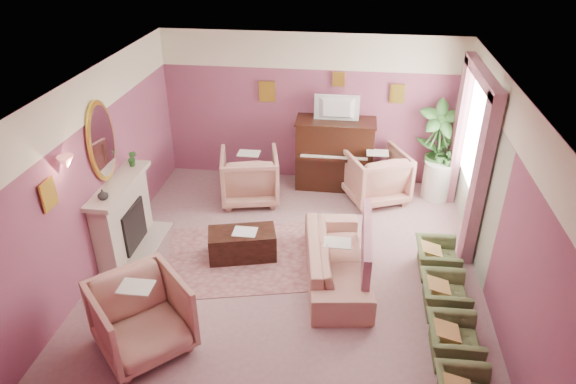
# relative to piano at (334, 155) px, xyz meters

# --- Properties ---
(floor) EXTENTS (5.50, 6.00, 0.01)m
(floor) POSITION_rel_piano_xyz_m (-0.50, -2.68, -0.65)
(floor) COLOR gray
(floor) RESTS_ON ground
(ceiling) EXTENTS (5.50, 6.00, 0.01)m
(ceiling) POSITION_rel_piano_xyz_m (-0.50, -2.68, 2.15)
(ceiling) COLOR white
(ceiling) RESTS_ON wall_back
(wall_back) EXTENTS (5.50, 0.02, 2.80)m
(wall_back) POSITION_rel_piano_xyz_m (-0.50, 0.32, 0.75)
(wall_back) COLOR #6C3C56
(wall_back) RESTS_ON floor
(wall_front) EXTENTS (5.50, 0.02, 2.80)m
(wall_front) POSITION_rel_piano_xyz_m (-0.50, -5.68, 0.75)
(wall_front) COLOR #6C3C56
(wall_front) RESTS_ON floor
(wall_left) EXTENTS (0.02, 6.00, 2.80)m
(wall_left) POSITION_rel_piano_xyz_m (-3.25, -2.68, 0.75)
(wall_left) COLOR #6C3C56
(wall_left) RESTS_ON floor
(wall_right) EXTENTS (0.02, 6.00, 2.80)m
(wall_right) POSITION_rel_piano_xyz_m (2.25, -2.68, 0.75)
(wall_right) COLOR #6C3C56
(wall_right) RESTS_ON floor
(picture_rail_band) EXTENTS (5.50, 0.01, 0.65)m
(picture_rail_band) POSITION_rel_piano_xyz_m (-0.50, 0.31, 1.82)
(picture_rail_band) COLOR #F7F0CB
(picture_rail_band) RESTS_ON wall_back
(stripe_panel) EXTENTS (0.01, 3.00, 2.15)m
(stripe_panel) POSITION_rel_piano_xyz_m (2.23, -1.38, 0.42)
(stripe_panel) COLOR #AAB199
(stripe_panel) RESTS_ON wall_right
(fireplace_surround) EXTENTS (0.30, 1.40, 1.10)m
(fireplace_surround) POSITION_rel_piano_xyz_m (-3.09, -2.48, -0.10)
(fireplace_surround) COLOR #C3B1A0
(fireplace_surround) RESTS_ON floor
(fireplace_inset) EXTENTS (0.18, 0.72, 0.68)m
(fireplace_inset) POSITION_rel_piano_xyz_m (-2.99, -2.48, -0.25)
(fireplace_inset) COLOR black
(fireplace_inset) RESTS_ON floor
(fire_ember) EXTENTS (0.06, 0.54, 0.10)m
(fire_ember) POSITION_rel_piano_xyz_m (-2.95, -2.48, -0.43)
(fire_ember) COLOR #F82300
(fire_ember) RESTS_ON floor
(mantel_shelf) EXTENTS (0.40, 1.55, 0.07)m
(mantel_shelf) POSITION_rel_piano_xyz_m (-3.06, -2.48, 0.47)
(mantel_shelf) COLOR #C3B1A0
(mantel_shelf) RESTS_ON fireplace_surround
(hearth) EXTENTS (0.55, 1.50, 0.02)m
(hearth) POSITION_rel_piano_xyz_m (-2.89, -2.48, -0.64)
(hearth) COLOR #C3B1A0
(hearth) RESTS_ON floor
(mirror_frame) EXTENTS (0.04, 0.72, 1.20)m
(mirror_frame) POSITION_rel_piano_xyz_m (-3.20, -2.48, 1.15)
(mirror_frame) COLOR gold
(mirror_frame) RESTS_ON wall_left
(mirror_glass) EXTENTS (0.01, 0.60, 1.06)m
(mirror_glass) POSITION_rel_piano_xyz_m (-3.17, -2.48, 1.15)
(mirror_glass) COLOR silver
(mirror_glass) RESTS_ON wall_left
(sconce_shade) EXTENTS (0.20, 0.20, 0.16)m
(sconce_shade) POSITION_rel_piano_xyz_m (-3.12, -3.53, 1.33)
(sconce_shade) COLOR #E87469
(sconce_shade) RESTS_ON wall_left
(piano) EXTENTS (1.40, 0.60, 1.30)m
(piano) POSITION_rel_piano_xyz_m (0.00, 0.00, 0.00)
(piano) COLOR black
(piano) RESTS_ON floor
(piano_keyshelf) EXTENTS (1.30, 0.12, 0.06)m
(piano_keyshelf) POSITION_rel_piano_xyz_m (-0.00, -0.35, 0.07)
(piano_keyshelf) COLOR black
(piano_keyshelf) RESTS_ON piano
(piano_keys) EXTENTS (1.20, 0.08, 0.02)m
(piano_keys) POSITION_rel_piano_xyz_m (0.00, -0.35, 0.11)
(piano_keys) COLOR white
(piano_keys) RESTS_ON piano
(piano_top) EXTENTS (1.45, 0.65, 0.04)m
(piano_top) POSITION_rel_piano_xyz_m (0.00, 0.00, 0.66)
(piano_top) COLOR black
(piano_top) RESTS_ON piano
(television) EXTENTS (0.80, 0.12, 0.48)m
(television) POSITION_rel_piano_xyz_m (0.00, -0.05, 0.95)
(television) COLOR black
(television) RESTS_ON piano
(print_back_left) EXTENTS (0.30, 0.03, 0.38)m
(print_back_left) POSITION_rel_piano_xyz_m (-1.30, 0.28, 1.07)
(print_back_left) COLOR gold
(print_back_left) RESTS_ON wall_back
(print_back_right) EXTENTS (0.26, 0.03, 0.34)m
(print_back_right) POSITION_rel_piano_xyz_m (1.05, 0.28, 1.13)
(print_back_right) COLOR gold
(print_back_right) RESTS_ON wall_back
(print_back_mid) EXTENTS (0.22, 0.03, 0.26)m
(print_back_mid) POSITION_rel_piano_xyz_m (0.00, 0.28, 1.35)
(print_back_mid) COLOR gold
(print_back_mid) RESTS_ON wall_back
(print_left_wall) EXTENTS (0.03, 0.28, 0.36)m
(print_left_wall) POSITION_rel_piano_xyz_m (-3.21, -3.88, 1.07)
(print_left_wall) COLOR gold
(print_left_wall) RESTS_ON wall_left
(window_blind) EXTENTS (0.03, 1.40, 1.80)m
(window_blind) POSITION_rel_piano_xyz_m (2.20, -1.13, 1.05)
(window_blind) COLOR silver
(window_blind) RESTS_ON wall_right
(curtain_left) EXTENTS (0.16, 0.34, 2.60)m
(curtain_left) POSITION_rel_piano_xyz_m (2.12, -2.05, 0.65)
(curtain_left) COLOR #965768
(curtain_left) RESTS_ON floor
(curtain_right) EXTENTS (0.16, 0.34, 2.60)m
(curtain_right) POSITION_rel_piano_xyz_m (2.12, -0.21, 0.65)
(curtain_right) COLOR #965768
(curtain_right) RESTS_ON floor
(pelmet) EXTENTS (0.16, 2.20, 0.16)m
(pelmet) POSITION_rel_piano_xyz_m (2.12, -1.13, 1.91)
(pelmet) COLOR #965768
(pelmet) RESTS_ON wall_right
(mantel_plant) EXTENTS (0.16, 0.16, 0.28)m
(mantel_plant) POSITION_rel_piano_xyz_m (-3.05, -1.93, 0.64)
(mantel_plant) COLOR #2D6026
(mantel_plant) RESTS_ON mantel_shelf
(mantel_vase) EXTENTS (0.16, 0.16, 0.16)m
(mantel_vase) POSITION_rel_piano_xyz_m (-3.05, -2.98, 0.58)
(mantel_vase) COLOR #F7F0CB
(mantel_vase) RESTS_ON mantel_shelf
(area_rug) EXTENTS (2.85, 2.33, 0.01)m
(area_rug) POSITION_rel_piano_xyz_m (-1.11, -2.49, -0.64)
(area_rug) COLOR #945E5F
(area_rug) RESTS_ON floor
(coffee_table) EXTENTS (1.09, 0.74, 0.45)m
(coffee_table) POSITION_rel_piano_xyz_m (-1.24, -2.48, -0.43)
(coffee_table) COLOR black
(coffee_table) RESTS_ON floor
(table_paper) EXTENTS (0.35, 0.28, 0.01)m
(table_paper) POSITION_rel_piano_xyz_m (-1.19, -2.48, -0.20)
(table_paper) COLOR silver
(table_paper) RESTS_ON coffee_table
(sofa) EXTENTS (0.70, 2.09, 0.85)m
(sofa) POSITION_rel_piano_xyz_m (0.19, -2.79, -0.23)
(sofa) COLOR tan
(sofa) RESTS_ON floor
(sofa_throw) EXTENTS (0.11, 1.59, 0.58)m
(sofa_throw) POSITION_rel_piano_xyz_m (0.59, -2.79, -0.05)
(sofa_throw) COLOR #965768
(sofa_throw) RESTS_ON sofa
(floral_armchair_left) EXTENTS (0.99, 0.99, 1.04)m
(floral_armchair_left) POSITION_rel_piano_xyz_m (-1.47, -0.73, -0.13)
(floral_armchair_left) COLOR tan
(floral_armchair_left) RESTS_ON floor
(floral_armchair_right) EXTENTS (0.99, 0.99, 1.04)m
(floral_armchair_right) POSITION_rel_piano_xyz_m (0.77, -0.41, -0.13)
(floral_armchair_right) COLOR tan
(floral_armchair_right) RESTS_ON floor
(floral_armchair_front) EXTENTS (0.99, 0.99, 1.04)m
(floral_armchair_front) POSITION_rel_piano_xyz_m (-2.02, -4.44, -0.13)
(floral_armchair_front) COLOR tan
(floral_armchair_front) RESTS_ON floor
(olive_chair_b) EXTENTS (0.49, 0.69, 0.60)m
(olive_chair_b) POSITION_rel_piano_xyz_m (1.63, -4.11, -0.35)
(olive_chair_b) COLOR #4F5E35
(olive_chair_b) RESTS_ON floor
(olive_chair_c) EXTENTS (0.49, 0.69, 0.60)m
(olive_chair_c) POSITION_rel_piano_xyz_m (1.63, -3.29, -0.35)
(olive_chair_c) COLOR #4F5E35
(olive_chair_c) RESTS_ON floor
(olive_chair_d) EXTENTS (0.49, 0.69, 0.60)m
(olive_chair_d) POSITION_rel_piano_xyz_m (1.63, -2.47, -0.35)
(olive_chair_d) COLOR #4F5E35
(olive_chair_d) RESTS_ON floor
(side_table) EXTENTS (0.52, 0.52, 0.70)m
(side_table) POSITION_rel_piano_xyz_m (1.89, -0.20, -0.30)
(side_table) COLOR silver
(side_table) RESTS_ON floor
(side_plant_big) EXTENTS (0.30, 0.30, 0.34)m
(side_plant_big) POSITION_rel_piano_xyz_m (1.89, -0.20, 0.22)
(side_plant_big) COLOR #2D6026
(side_plant_big) RESTS_ON side_table
(side_plant_small) EXTENTS (0.16, 0.16, 0.28)m
(side_plant_small) POSITION_rel_piano_xyz_m (2.01, -0.30, 0.19)
(side_plant_small) COLOR #2D6026
(side_plant_small) RESTS_ON side_table
(palm_pot) EXTENTS (0.34, 0.34, 0.34)m
(palm_pot) POSITION_rel_piano_xyz_m (1.82, -0.04, -0.48)
(palm_pot) COLOR #9B5D4C
(palm_pot) RESTS_ON floor
(palm_plant) EXTENTS (0.76, 0.76, 1.44)m
(palm_plant) POSITION_rel_piano_xyz_m (1.82, -0.04, 0.41)
(palm_plant) COLOR #2D6026
(palm_plant) RESTS_ON palm_pot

